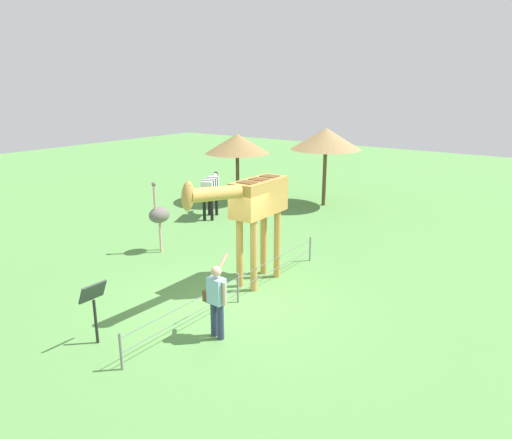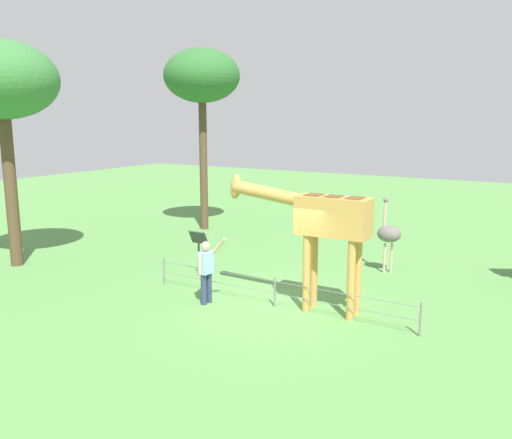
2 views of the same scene
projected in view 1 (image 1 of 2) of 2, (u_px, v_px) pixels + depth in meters
The scene contains 9 objects.
ground_plane at pixel (233, 301), 11.70m from camera, with size 60.00×60.00×0.00m, color #568E47.
giraffe at pixel (252, 205), 12.02m from camera, with size 3.67×0.73×3.18m.
visitor at pixel (217, 297), 9.78m from camera, with size 0.66×0.59×1.71m.
zebra at pixel (210, 188), 18.71m from camera, with size 1.74×1.11×1.66m.
ostrich at pixel (159, 215), 14.85m from camera, with size 0.70×0.56×2.25m.
shade_hut_near at pixel (326, 139), 20.11m from camera, with size 2.96×2.96×3.33m.
shade_hut_far at pixel (237, 144), 20.95m from camera, with size 2.83×2.83×3.00m.
info_sign at pixel (94, 300), 9.54m from camera, with size 0.56×0.21×1.32m.
wire_fence at pixel (238, 287), 11.50m from camera, with size 7.05×0.05×0.75m.
Camera 1 is at (8.36, 6.72, 5.11)m, focal length 33.61 mm.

